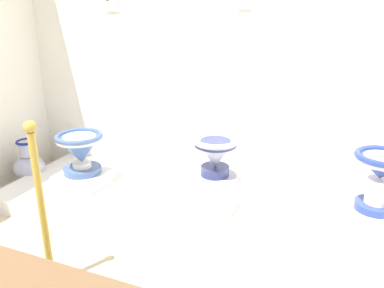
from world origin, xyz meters
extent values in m
cube|color=white|center=(1.91, 3.01, 1.52)|extent=(4.02, 0.06, 3.05)
cube|color=white|center=(1.91, 2.45, 0.06)|extent=(3.31, 1.02, 0.11)
cube|color=white|center=(0.82, 2.43, 0.16)|extent=(0.36, 0.36, 0.10)
cylinder|color=#415B91|center=(0.82, 2.43, 0.24)|extent=(0.30, 0.30, 0.05)
cylinder|color=white|center=(0.82, 2.43, 0.29)|extent=(0.15, 0.15, 0.04)
cone|color=#415B91|center=(0.82, 2.43, 0.42)|extent=(0.36, 0.36, 0.22)
cylinder|color=white|center=(0.82, 2.43, 0.51)|extent=(0.36, 0.36, 0.03)
torus|color=#415B91|center=(0.82, 2.43, 0.53)|extent=(0.38, 0.38, 0.04)
cylinder|color=white|center=(0.82, 2.43, 0.52)|extent=(0.25, 0.25, 0.01)
cube|color=white|center=(1.93, 2.49, 0.20)|extent=(0.33, 0.36, 0.18)
cylinder|color=#A8ADCD|center=(1.93, 2.49, 0.32)|extent=(0.32, 0.32, 0.07)
cylinder|color=navy|center=(1.93, 2.49, 0.39)|extent=(0.20, 0.20, 0.07)
cone|color=#A8ADCD|center=(1.93, 2.49, 0.52)|extent=(0.30, 0.30, 0.19)
cylinder|color=navy|center=(1.93, 2.49, 0.60)|extent=(0.30, 0.30, 0.03)
torus|color=#A8ADCD|center=(1.93, 2.49, 0.62)|extent=(0.32, 0.32, 0.04)
cylinder|color=navy|center=(1.93, 2.49, 0.61)|extent=(0.21, 0.21, 0.01)
cube|color=white|center=(2.99, 2.55, 0.20)|extent=(0.30, 0.39, 0.17)
cylinder|color=#2A3F8F|center=(2.99, 2.55, 0.30)|extent=(0.25, 0.25, 0.05)
cylinder|color=white|center=(2.99, 2.55, 0.41)|extent=(0.14, 0.14, 0.17)
cone|color=#2A3F8F|center=(2.99, 2.55, 0.57)|extent=(0.32, 0.32, 0.15)
cylinder|color=white|center=(2.99, 2.55, 0.62)|extent=(0.31, 0.31, 0.03)
torus|color=#2A3F8F|center=(2.99, 2.55, 0.64)|extent=(0.34, 0.34, 0.04)
cylinder|color=white|center=(2.99, 2.55, 0.63)|extent=(0.22, 0.22, 0.01)
cube|color=white|center=(0.85, 2.98, 1.51)|extent=(0.12, 0.01, 0.11)
cube|color=slate|center=(0.81, 2.98, 1.54)|extent=(0.02, 0.01, 0.02)
cylinder|color=navy|center=(0.20, 2.48, 0.01)|extent=(0.13, 0.13, 0.03)
ellipsoid|color=#ACAFD0|center=(0.20, 2.48, 0.14)|extent=(0.27, 0.27, 0.22)
cylinder|color=#ACAFD0|center=(0.20, 2.48, 0.32)|extent=(0.12, 0.12, 0.13)
torus|color=navy|center=(0.20, 2.48, 0.38)|extent=(0.17, 0.17, 0.02)
cylinder|color=gold|center=(1.33, 1.46, 0.01)|extent=(0.27, 0.27, 0.02)
cylinder|color=gold|center=(1.33, 1.46, 0.47)|extent=(0.04, 0.04, 0.89)
sphere|color=gold|center=(1.33, 1.46, 0.94)|extent=(0.06, 0.06, 0.06)
camera|label=1|loc=(2.76, 0.08, 1.50)|focal=36.56mm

